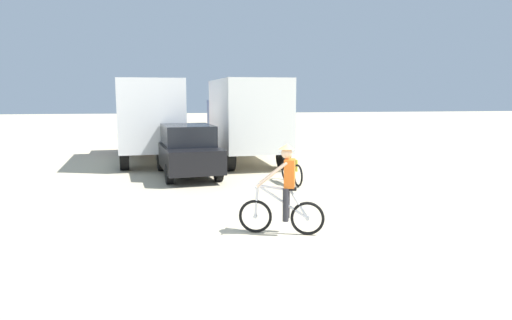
% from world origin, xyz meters
% --- Properties ---
extents(ground_plane, '(120.00, 120.00, 0.00)m').
position_xyz_m(ground_plane, '(0.00, 0.00, 0.00)').
color(ground_plane, beige).
extents(box_truck_avon_van, '(3.00, 6.94, 3.35)m').
position_xyz_m(box_truck_avon_van, '(-3.07, 12.14, 1.87)').
color(box_truck_avon_van, white).
rests_on(box_truck_avon_van, ground).
extents(box_truck_white_box, '(2.81, 6.89, 3.35)m').
position_xyz_m(box_truck_white_box, '(0.81, 11.34, 1.87)').
color(box_truck_white_box, white).
rests_on(box_truck_white_box, ground).
extents(sedan_parked, '(2.34, 4.41, 1.76)m').
position_xyz_m(sedan_parked, '(-1.57, 8.16, 0.88)').
color(sedan_parked, black).
rests_on(sedan_parked, ground).
extents(cyclist_orange_shirt, '(1.66, 0.70, 1.82)m').
position_xyz_m(cyclist_orange_shirt, '(0.24, 1.18, 0.85)').
color(cyclist_orange_shirt, black).
rests_on(cyclist_orange_shirt, ground).
extents(bicycle_spare, '(0.50, 1.72, 0.97)m').
position_xyz_m(bicycle_spare, '(1.62, 6.32, 0.40)').
color(bicycle_spare, black).
rests_on(bicycle_spare, ground).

